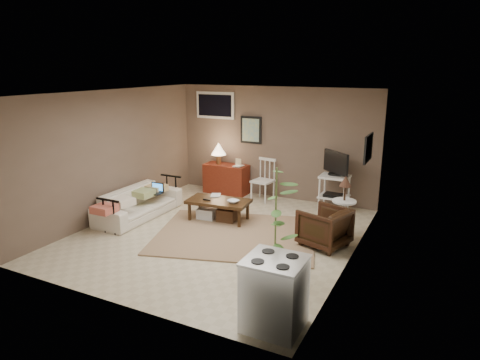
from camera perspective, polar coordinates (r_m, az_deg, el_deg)
The scene contains 20 objects.
floor at distance 7.45m, azimuth -2.91°, elevation -7.22°, with size 5.00×5.00×0.00m, color #C1B293.
art_back at distance 9.45m, azimuth 1.48°, elevation 6.69°, with size 0.50×0.03×0.60m, color black.
art_right at distance 7.25m, azimuth 16.74°, elevation 4.09°, with size 0.03×0.60×0.45m, color black.
window at distance 9.80m, azimuth -3.33°, elevation 9.91°, with size 0.96×0.03×0.60m, color silver.
rug at distance 7.39m, azimuth -0.59°, elevation -7.29°, with size 2.66×2.13×0.03m, color #977757.
coffee_table at distance 7.99m, azimuth -2.93°, elevation -3.81°, with size 1.20×0.70×0.43m.
sofa at distance 8.39m, azimuth -13.38°, elevation -2.40°, with size 1.87×0.55×0.73m, color beige.
sofa_pillows at distance 8.18m, azimuth -14.13°, elevation -2.28°, with size 0.36×1.78×0.13m, color beige, non-canonical shape.
sofa_end_rails at distance 8.34m, azimuth -12.79°, elevation -2.84°, with size 0.50×1.87×0.63m, color black, non-canonical shape.
laptop at distance 8.49m, azimuth -11.11°, elevation -1.31°, with size 0.29×0.21×0.20m.
red_console at distance 9.69m, azimuth -1.93°, elevation 0.54°, with size 0.99×0.44×1.15m.
spindle_chair at distance 9.17m, azimuth 3.10°, elevation -0.15°, with size 0.46×0.46×0.90m.
tv_stand at distance 8.64m, azimuth 12.51°, elevation 0.03°, with size 0.59×0.49×1.20m.
side_table at distance 7.34m, azimuth 13.75°, elevation -2.52°, with size 0.40×0.40×1.07m.
armchair at distance 6.99m, azimuth 11.19°, elevation -5.95°, with size 0.68×0.63×0.70m, color black.
potted_plant at distance 5.76m, azimuth 4.78°, elevation -5.17°, with size 0.39×0.39×1.56m.
stove at distance 4.83m, azimuth 4.62°, elevation -14.85°, with size 0.64×0.59×0.83m.
bowl at distance 7.74m, azimuth -0.93°, elevation -2.32°, with size 0.20×0.05×0.20m, color #361F0E.
book_table at distance 8.16m, azimuth -3.91°, elevation -1.26°, with size 0.18×0.02×0.25m, color #361F0E.
book_console at distance 9.46m, azimuth -0.67°, elevation 2.61°, with size 0.18×0.02×0.24m, color #361F0E.
Camera 1 is at (3.42, -5.99, 2.81)m, focal length 32.00 mm.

